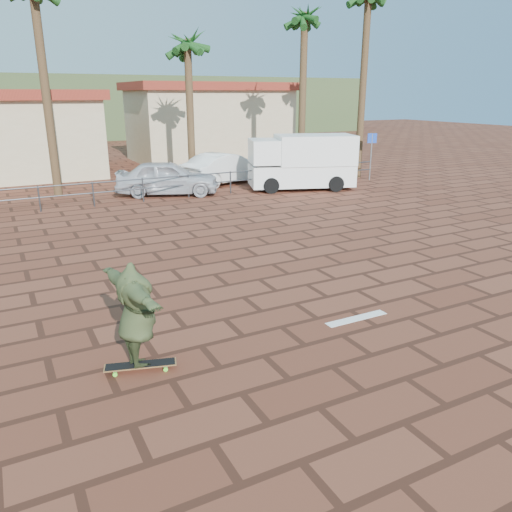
{
  "coord_description": "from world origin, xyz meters",
  "views": [
    {
      "loc": [
        -5.32,
        -8.37,
        4.31
      ],
      "look_at": [
        -0.35,
        1.16,
        0.8
      ],
      "focal_mm": 35.0,
      "sensor_mm": 36.0,
      "label": 1
    }
  ],
  "objects": [
    {
      "name": "car_silver",
      "position": [
        1.4,
        13.0,
        0.76
      ],
      "size": [
        4.81,
        3.35,
        1.52
      ],
      "primitive_type": "imported",
      "rotation": [
        0.0,
        0.0,
        1.18
      ],
      "color": "silver",
      "rests_on": "ground"
    },
    {
      "name": "paint_stripe",
      "position": [
        0.7,
        -1.2,
        0.0
      ],
      "size": [
        1.4,
        0.22,
        0.01
      ],
      "primitive_type": "cube",
      "color": "white",
      "rests_on": "ground"
    },
    {
      "name": "longboard",
      "position": [
        -3.68,
        -1.14,
        0.09
      ],
      "size": [
        1.18,
        0.57,
        0.11
      ],
      "rotation": [
        0.0,
        0.0,
        -0.29
      ],
      "color": "olive",
      "rests_on": "ground"
    },
    {
      "name": "palm_right",
      "position": [
        9.0,
        14.0,
        7.58
      ],
      "size": [
        2.4,
        2.4,
        9.05
      ],
      "color": "brown",
      "rests_on": "ground"
    },
    {
      "name": "hill_front",
      "position": [
        0.0,
        50.0,
        3.0
      ],
      "size": [
        70.0,
        18.0,
        6.0
      ],
      "primitive_type": "cube",
      "color": "#384C28",
      "rests_on": "ground"
    },
    {
      "name": "street_sign",
      "position": [
        12.0,
        12.0,
        1.66
      ],
      "size": [
        0.47,
        0.2,
        2.38
      ],
      "rotation": [
        0.0,
        0.0,
        -0.35
      ],
      "color": "gray",
      "rests_on": "ground"
    },
    {
      "name": "car_white",
      "position": [
        4.87,
        14.52,
        0.76
      ],
      "size": [
        4.9,
        3.06,
        1.53
      ],
      "primitive_type": "imported",
      "rotation": [
        0.0,
        0.0,
        1.91
      ],
      "color": "white",
      "rests_on": "ground"
    },
    {
      "name": "building_east",
      "position": [
        8.0,
        24.0,
        2.54
      ],
      "size": [
        10.6,
        6.6,
        5.0
      ],
      "color": "beige",
      "rests_on": "ground"
    },
    {
      "name": "guardrail",
      "position": [
        0.0,
        12.0,
        0.68
      ],
      "size": [
        24.06,
        0.06,
        1.0
      ],
      "color": "#47494F",
      "rests_on": "ground"
    },
    {
      "name": "palm_far_right",
      "position": [
        12.0,
        13.0,
        8.51
      ],
      "size": [
        2.4,
        2.4,
        10.05
      ],
      "color": "brown",
      "rests_on": "ground"
    },
    {
      "name": "palm_center",
      "position": [
        3.5,
        15.5,
        6.36
      ],
      "size": [
        2.4,
        2.4,
        7.75
      ],
      "color": "brown",
      "rests_on": "ground"
    },
    {
      "name": "campervan",
      "position": [
        7.48,
        11.49,
        1.31
      ],
      "size": [
        5.2,
        3.46,
        2.49
      ],
      "rotation": [
        0.0,
        0.0,
        -0.33
      ],
      "color": "white",
      "rests_on": "ground"
    },
    {
      "name": "ground",
      "position": [
        0.0,
        0.0,
        0.0
      ],
      "size": [
        120.0,
        120.0,
        0.0
      ],
      "primitive_type": "plane",
      "color": "brown",
      "rests_on": "ground"
    },
    {
      "name": "skateboarder",
      "position": [
        -3.68,
        -1.14,
        0.99
      ],
      "size": [
        0.85,
        2.22,
        1.76
      ],
      "primitive_type": "imported",
      "rotation": [
        0.0,
        0.0,
        1.69
      ],
      "color": "#343F22",
      "rests_on": "longboard"
    }
  ]
}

